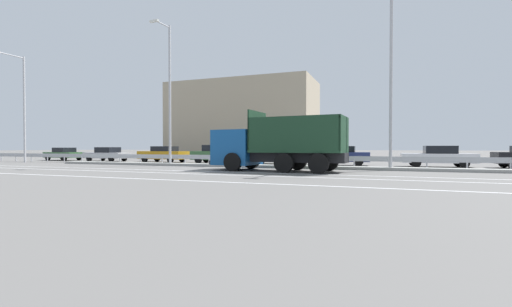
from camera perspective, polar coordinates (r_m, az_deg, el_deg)
The scene contains 19 objects.
ground_plane at distance 21.04m, azimuth -5.07°, elevation -2.63°, with size 320.00×320.00×0.00m, color #605E5B.
lane_strip_0 at distance 17.76m, azimuth 2.18°, elevation -3.29°, with size 56.94×0.16×0.01m, color silver.
lane_strip_1 at distance 16.07m, azimuth 0.16°, elevation -3.74°, with size 56.94×0.16×0.01m, color silver.
lane_strip_2 at distance 13.16m, azimuth -4.67°, elevation -4.79°, with size 56.94×0.16×0.01m, color silver.
median_island at distance 23.33m, azimuth -2.39°, elevation -2.05°, with size 31.32×1.10×0.18m, color gray.
median_guardrail at distance 24.37m, azimuth -1.34°, elevation -0.79°, with size 56.94×0.09×0.78m.
dump_truck at distance 19.79m, azimuth 1.19°, elevation 0.75°, with size 7.76×3.17×3.43m.
median_road_sign at distance 24.07m, azimuth -6.41°, elevation 0.61°, with size 0.75×0.16×2.21m.
street_lamp_0 at distance 36.89m, azimuth -34.41°, elevation 6.88°, with size 0.70×2.45×9.41m.
street_lamp_1 at distance 26.32m, azimuth -14.33°, elevation 10.32°, with size 0.71×1.86×10.31m.
street_lamp_2 at distance 21.60m, azimuth 21.57°, elevation 12.68°, with size 0.71×2.10×10.49m.
parked_car_0 at distance 40.51m, azimuth -29.40°, elevation -0.05°, with size 4.12×2.05×1.32m.
parked_car_1 at distance 36.32m, azimuth -23.58°, elevation -0.09°, with size 4.60×1.96×1.36m.
parked_car_2 at distance 32.12m, azimuth -15.14°, elevation -0.09°, with size 4.87×2.13×1.44m.
parked_car_3 at distance 29.25m, azimuth -6.75°, elevation -0.10°, with size 4.17×2.05×1.55m.
parked_car_4 at distance 27.86m, azimuth 3.12°, elevation -0.21°, with size 4.38×2.01×1.46m.
parked_car_5 at distance 26.16m, azimuth 14.13°, elevation -0.34°, with size 4.08×1.90×1.44m.
parked_car_6 at distance 26.34m, azimuth 28.09°, elevation -0.43°, with size 4.63×1.94×1.45m.
background_building_0 at distance 48.84m, azimuth -2.25°, elevation 5.59°, with size 20.31×9.29×10.47m, color tan.
Camera 1 is at (9.07, -18.93, 1.33)m, focal length 24.00 mm.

